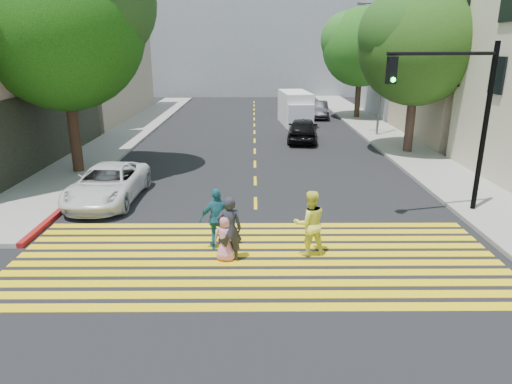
{
  "coord_description": "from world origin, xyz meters",
  "views": [
    {
      "loc": [
        -0.08,
        -10.21,
        5.61
      ],
      "look_at": [
        0.0,
        3.0,
        1.4
      ],
      "focal_mm": 32.0,
      "sensor_mm": 36.0,
      "label": 1
    }
  ],
  "objects_px": {
    "dark_car_parked": "(318,110)",
    "silver_car": "(294,105)",
    "pedestrian_extra": "(218,219)",
    "traffic_signal": "(460,107)",
    "white_van": "(296,109)",
    "dark_car_near": "(303,129)",
    "tree_left": "(63,18)",
    "tree_right_far": "(362,43)",
    "pedestrian_child": "(226,238)",
    "pedestrian_man": "(229,229)",
    "tree_right_near": "(420,40)",
    "pedestrian_woman": "(310,223)",
    "white_sedan": "(108,184)"
  },
  "relations": [
    {
      "from": "pedestrian_extra",
      "to": "silver_car",
      "type": "height_order",
      "value": "pedestrian_extra"
    },
    {
      "from": "pedestrian_extra",
      "to": "traffic_signal",
      "type": "relative_size",
      "value": 0.31
    },
    {
      "from": "tree_left",
      "to": "silver_car",
      "type": "relative_size",
      "value": 2.41
    },
    {
      "from": "tree_right_near",
      "to": "white_van",
      "type": "xyz_separation_m",
      "value": [
        -5.37,
        9.95,
        -4.83
      ]
    },
    {
      "from": "silver_car",
      "to": "dark_car_parked",
      "type": "height_order",
      "value": "dark_car_parked"
    },
    {
      "from": "pedestrian_child",
      "to": "tree_right_near",
      "type": "bearing_deg",
      "value": -119.15
    },
    {
      "from": "tree_right_near",
      "to": "dark_car_near",
      "type": "bearing_deg",
      "value": 148.47
    },
    {
      "from": "tree_left",
      "to": "silver_car",
      "type": "xyz_separation_m",
      "value": [
        11.68,
        21.21,
        -6.15
      ]
    },
    {
      "from": "pedestrian_man",
      "to": "pedestrian_child",
      "type": "xyz_separation_m",
      "value": [
        -0.11,
        0.01,
        -0.25
      ]
    },
    {
      "from": "tree_right_near",
      "to": "tree_right_far",
      "type": "distance_m",
      "value": 12.76
    },
    {
      "from": "pedestrian_man",
      "to": "pedestrian_child",
      "type": "distance_m",
      "value": 0.28
    },
    {
      "from": "pedestrian_woman",
      "to": "dark_car_near",
      "type": "relative_size",
      "value": 0.43
    },
    {
      "from": "dark_car_parked",
      "to": "silver_car",
      "type": "bearing_deg",
      "value": 117.56
    },
    {
      "from": "white_sedan",
      "to": "pedestrian_child",
      "type": "bearing_deg",
      "value": -45.35
    },
    {
      "from": "traffic_signal",
      "to": "white_van",
      "type": "bearing_deg",
      "value": 86.28
    },
    {
      "from": "silver_car",
      "to": "traffic_signal",
      "type": "bearing_deg",
      "value": 104.65
    },
    {
      "from": "pedestrian_man",
      "to": "dark_car_near",
      "type": "relative_size",
      "value": 0.42
    },
    {
      "from": "white_sedan",
      "to": "dark_car_near",
      "type": "height_order",
      "value": "dark_car_near"
    },
    {
      "from": "traffic_signal",
      "to": "dark_car_parked",
      "type": "bearing_deg",
      "value": 79.42
    },
    {
      "from": "silver_car",
      "to": "dark_car_parked",
      "type": "distance_m",
      "value": 4.25
    },
    {
      "from": "dark_car_near",
      "to": "pedestrian_extra",
      "type": "bearing_deg",
      "value": 82.38
    },
    {
      "from": "pedestrian_man",
      "to": "pedestrian_woman",
      "type": "height_order",
      "value": "pedestrian_woman"
    },
    {
      "from": "tree_right_far",
      "to": "traffic_signal",
      "type": "relative_size",
      "value": 1.51
    },
    {
      "from": "pedestrian_woman",
      "to": "dark_car_near",
      "type": "xyz_separation_m",
      "value": [
        1.49,
        16.16,
        -0.19
      ]
    },
    {
      "from": "pedestrian_extra",
      "to": "silver_car",
      "type": "distance_m",
      "value": 29.82
    },
    {
      "from": "pedestrian_man",
      "to": "tree_right_far",
      "type": "bearing_deg",
      "value": -113.57
    },
    {
      "from": "white_van",
      "to": "tree_right_near",
      "type": "bearing_deg",
      "value": -66.76
    },
    {
      "from": "pedestrian_child",
      "to": "tree_right_far",
      "type": "bearing_deg",
      "value": -103.57
    },
    {
      "from": "dark_car_parked",
      "to": "pedestrian_child",
      "type": "bearing_deg",
      "value": -98.87
    },
    {
      "from": "dark_car_near",
      "to": "silver_car",
      "type": "distance_m",
      "value": 13.77
    },
    {
      "from": "white_sedan",
      "to": "tree_left",
      "type": "bearing_deg",
      "value": 123.52
    },
    {
      "from": "dark_car_near",
      "to": "white_van",
      "type": "distance_m",
      "value": 6.59
    },
    {
      "from": "traffic_signal",
      "to": "tree_right_near",
      "type": "bearing_deg",
      "value": 65.37
    },
    {
      "from": "tree_left",
      "to": "traffic_signal",
      "type": "xyz_separation_m",
      "value": [
        14.73,
        -5.58,
        -3.0
      ]
    },
    {
      "from": "tree_right_far",
      "to": "pedestrian_child",
      "type": "relative_size",
      "value": 6.56
    },
    {
      "from": "tree_right_far",
      "to": "dark_car_parked",
      "type": "distance_m",
      "value": 6.12
    },
    {
      "from": "dark_car_near",
      "to": "white_van",
      "type": "relative_size",
      "value": 0.84
    },
    {
      "from": "tree_left",
      "to": "tree_right_far",
      "type": "height_order",
      "value": "tree_left"
    },
    {
      "from": "dark_car_near",
      "to": "white_van",
      "type": "xyz_separation_m",
      "value": [
        0.13,
        6.58,
        0.39
      ]
    },
    {
      "from": "tree_right_far",
      "to": "pedestrian_man",
      "type": "height_order",
      "value": "tree_right_far"
    },
    {
      "from": "pedestrian_extra",
      "to": "dark_car_parked",
      "type": "xyz_separation_m",
      "value": [
        6.41,
        25.54,
        -0.22
      ]
    },
    {
      "from": "pedestrian_extra",
      "to": "dark_car_near",
      "type": "distance_m",
      "value": 16.22
    },
    {
      "from": "tree_left",
      "to": "dark_car_near",
      "type": "bearing_deg",
      "value": 34.04
    },
    {
      "from": "tree_right_near",
      "to": "white_sedan",
      "type": "distance_m",
      "value": 17.05
    },
    {
      "from": "white_sedan",
      "to": "white_van",
      "type": "height_order",
      "value": "white_van"
    },
    {
      "from": "tree_right_far",
      "to": "dark_car_near",
      "type": "distance_m",
      "value": 12.03
    },
    {
      "from": "pedestrian_child",
      "to": "silver_car",
      "type": "xyz_separation_m",
      "value": [
        4.46,
        30.27,
        -0.06
      ]
    },
    {
      "from": "dark_car_near",
      "to": "traffic_signal",
      "type": "bearing_deg",
      "value": 112.75
    },
    {
      "from": "pedestrian_child",
      "to": "dark_car_parked",
      "type": "xyz_separation_m",
      "value": [
        6.14,
        26.37,
        0.01
      ]
    },
    {
      "from": "tree_right_far",
      "to": "dark_car_parked",
      "type": "height_order",
      "value": "tree_right_far"
    }
  ]
}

